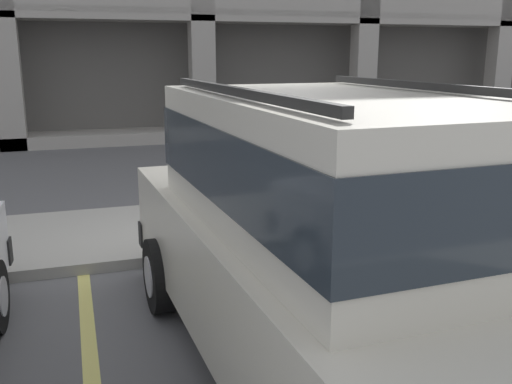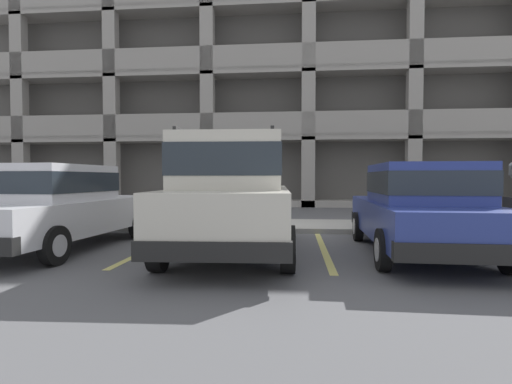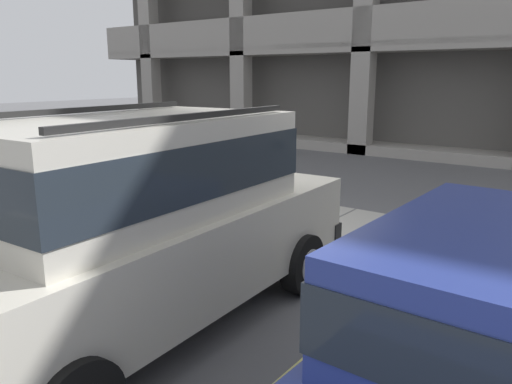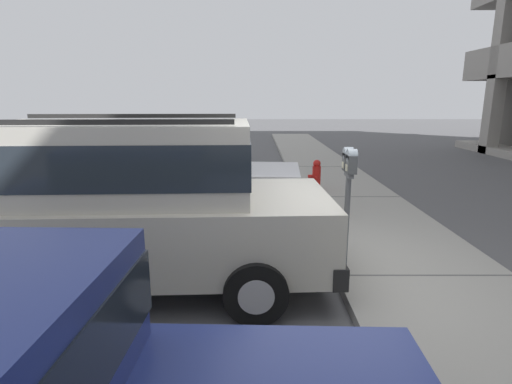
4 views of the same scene
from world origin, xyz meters
name	(u,v)px [view 3 (image 3 of 4)]	position (x,y,z in m)	size (l,w,h in m)	color
ground_plane	(278,259)	(0.00, 0.00, -0.05)	(80.00, 80.00, 0.10)	#565659
sidewalk	(325,228)	(0.00, 1.30, 0.06)	(40.00, 2.20, 0.12)	#9E9B93
parking_stall_lines	(337,334)	(1.59, -1.40, 0.00)	(12.88, 4.80, 0.01)	#DBD16B
silver_suv	(139,215)	(0.01, -2.31, 1.09)	(2.16, 4.85, 2.03)	beige
parking_meter_near	(275,157)	(-0.29, 0.35, 1.25)	(0.35, 0.12, 1.53)	#595B60
fire_hydrant	(92,173)	(-4.80, 0.65, 0.46)	(0.30, 0.30, 0.70)	red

